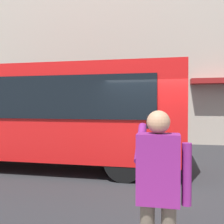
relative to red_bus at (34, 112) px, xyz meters
name	(u,v)px	position (x,y,z in m)	size (l,w,h in m)	color
ground_plane	(157,180)	(-3.82, 0.73, -1.68)	(60.00, 60.00, 0.00)	#232326
building_facade_far	(163,24)	(-3.83, -6.07, 4.30)	(28.00, 1.55, 12.00)	#A89E8E
red_bus	(34,112)	(0.00, 0.00, 0.00)	(9.05, 2.54, 3.08)	red
pedestrian_photographer	(159,185)	(-3.98, 4.95, -0.54)	(0.53, 0.52, 1.70)	#4C4238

